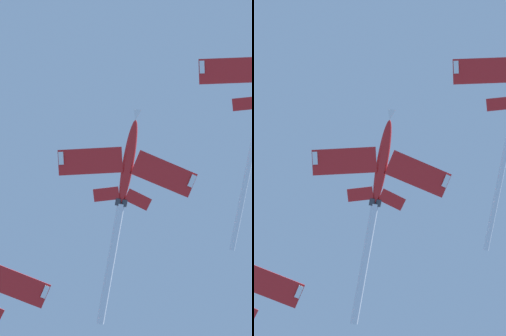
# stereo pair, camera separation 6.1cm
# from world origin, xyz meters

# --- Properties ---
(jet_third) EXTENTS (24.96, 20.41, 12.92)m
(jet_third) POSITION_xyz_m (33.63, 62.78, 101.52)
(jet_third) COLOR red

